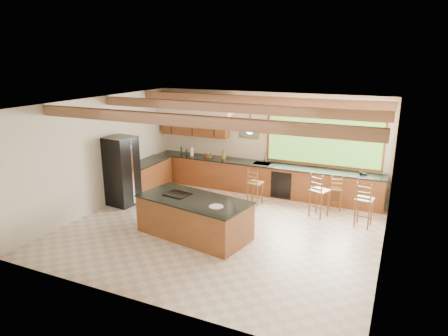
% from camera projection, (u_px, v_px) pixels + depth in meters
% --- Properties ---
extents(ground, '(7.20, 7.20, 0.00)m').
position_uv_depth(ground, '(221.00, 229.00, 9.62)').
color(ground, beige).
rests_on(ground, ground).
extents(room_shell, '(7.27, 6.54, 3.02)m').
position_uv_depth(room_shell, '(226.00, 133.00, 9.66)').
color(room_shell, beige).
rests_on(room_shell, ground).
extents(counter_run, '(7.12, 3.10, 1.23)m').
position_uv_depth(counter_run, '(232.00, 178.00, 12.03)').
color(counter_run, brown).
rests_on(counter_run, ground).
extents(island, '(2.75, 1.64, 0.92)m').
position_uv_depth(island, '(194.00, 217.00, 9.17)').
color(island, brown).
rests_on(island, ground).
extents(refrigerator, '(0.82, 0.80, 1.92)m').
position_uv_depth(refrigerator, '(122.00, 171.00, 10.99)').
color(refrigerator, black).
rests_on(refrigerator, ground).
extents(bar_stool_a, '(0.42, 0.42, 1.05)m').
position_uv_depth(bar_stool_a, '(254.00, 184.00, 10.99)').
color(bar_stool_a, brown).
rests_on(bar_stool_a, ground).
extents(bar_stool_b, '(0.42, 0.42, 0.98)m').
position_uv_depth(bar_stool_b, '(335.00, 190.00, 10.64)').
color(bar_stool_b, brown).
rests_on(bar_stool_b, ground).
extents(bar_stool_c, '(0.55, 0.55, 1.19)m').
position_uv_depth(bar_stool_c, '(319.00, 192.00, 10.10)').
color(bar_stool_c, brown).
rests_on(bar_stool_c, ground).
extents(bar_stool_d, '(0.46, 0.46, 1.14)m').
position_uv_depth(bar_stool_d, '(364.00, 201.00, 9.56)').
color(bar_stool_d, brown).
rests_on(bar_stool_d, ground).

